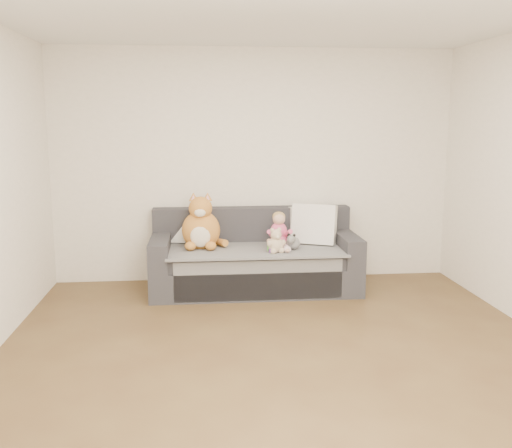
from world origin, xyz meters
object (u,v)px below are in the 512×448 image
(plush_cat, at_px, (201,227))
(teddy_bear, at_px, (276,242))
(sofa, at_px, (254,261))
(toddler, at_px, (279,233))
(sippy_cup, at_px, (272,247))

(plush_cat, height_order, teddy_bear, plush_cat)
(sofa, bearing_deg, toddler, -22.99)
(plush_cat, xyz_separation_m, sippy_cup, (0.72, -0.30, -0.16))
(toddler, distance_m, sippy_cup, 0.26)
(plush_cat, bearing_deg, toddler, -3.17)
(sofa, distance_m, plush_cat, 0.69)
(plush_cat, bearing_deg, teddy_bear, -18.26)
(sofa, bearing_deg, teddy_bear, -58.45)
(plush_cat, relative_size, teddy_bear, 2.36)
(plush_cat, bearing_deg, sippy_cup, -19.82)
(teddy_bear, relative_size, sippy_cup, 2.18)
(sofa, relative_size, teddy_bear, 8.40)
(sofa, xyz_separation_m, teddy_bear, (0.19, -0.31, 0.27))
(toddler, height_order, plush_cat, plush_cat)
(toddler, xyz_separation_m, teddy_bear, (-0.06, -0.21, -0.06))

